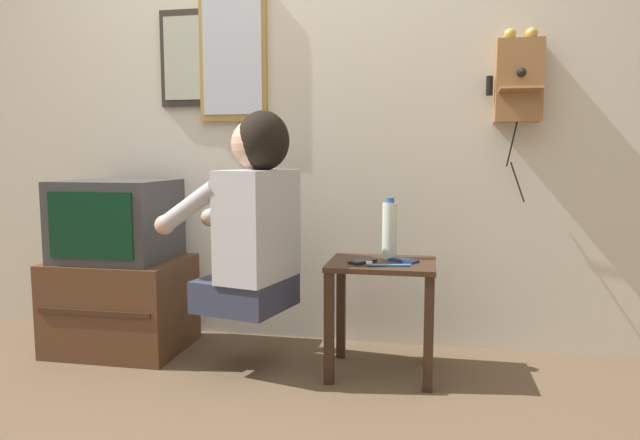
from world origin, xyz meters
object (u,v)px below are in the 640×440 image
Objects in this scene: cell_phone_held at (362,262)px; toothbrush at (385,265)px; framed_picture at (190,58)px; cell_phone_spare at (404,260)px; wall_phone_antique at (518,80)px; person at (253,216)px; wall_mirror at (233,54)px; television at (117,220)px; water_bottle at (390,230)px.

toothbrush is (0.10, -0.06, 0.00)m from cell_phone_held.
cell_phone_spare is (1.14, -0.38, -0.96)m from framed_picture.
framed_picture is 3.62× the size of cell_phone_spare.
toothbrush is at bearing -140.87° from wall_phone_antique.
toothbrush reaches higher than cell_phone_held.
person is 1.29× the size of wall_mirror.
person is at bearing -140.66° from cell_phone_held.
person reaches higher than television.
wall_phone_antique is 4.32× the size of toothbrush.
framed_picture is 2.68× the size of toothbrush.
water_bottle is (-0.57, -0.27, -0.68)m from wall_phone_antique.
wall_mirror is (-0.25, 0.48, 0.78)m from person.
cell_phone_spare is at bearing -145.80° from wall_phone_antique.
framed_picture reaches higher than person.
cell_phone_spare is 0.14m from toothbrush.
wall_phone_antique is 1.42m from wall_mirror.
cell_phone_held is 0.49× the size of water_bottle.
toothbrush is (1.33, -0.18, -0.14)m from television.
wall_mirror is 4.95× the size of cell_phone_spare.
framed_picture is 1.54m from cell_phone_spare.
toothbrush reaches higher than cell_phone_spare.
wall_mirror is 1.38m from cell_phone_spare.
wall_mirror reaches higher than toothbrush.
wall_mirror reaches higher than water_bottle.
framed_picture is at bearing 50.76° from television.
wall_phone_antique is at bearing -62.17° from toothbrush.
wall_mirror reaches higher than cell_phone_held.
person is 0.52m from cell_phone_held.
cell_phone_held is (0.48, 0.03, -0.19)m from person.
wall_mirror is 1.23m from water_bottle.
television is 0.75× the size of wall_mirror.
framed_picture is at bearing 102.64° from cell_phone_spare.
television is at bearing -147.34° from wall_mirror.
toothbrush is at bearing -78.67° from person.
wall_mirror reaches higher than framed_picture.
toothbrush is at bearing 5.74° from cell_phone_held.
framed_picture reaches higher than television.
wall_phone_antique is at bearing -55.23° from person.
television is 0.64× the size of wall_phone_antique.
person is at bearing -44.62° from framed_picture.
television is at bearing 70.84° from toothbrush.
wall_mirror is at bearing 98.44° from cell_phone_spare.
wall_phone_antique is at bearing 66.68° from cell_phone_held.
television is at bearing 92.33° from person.
wall_phone_antique is at bearing 25.73° from water_bottle.
television reaches higher than cell_phone_spare.
person is 0.61m from toothbrush.
person is 0.77m from television.
cell_phone_spare is at bearing 56.36° from cell_phone_held.
wall_phone_antique reaches higher than cell_phone_spare.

